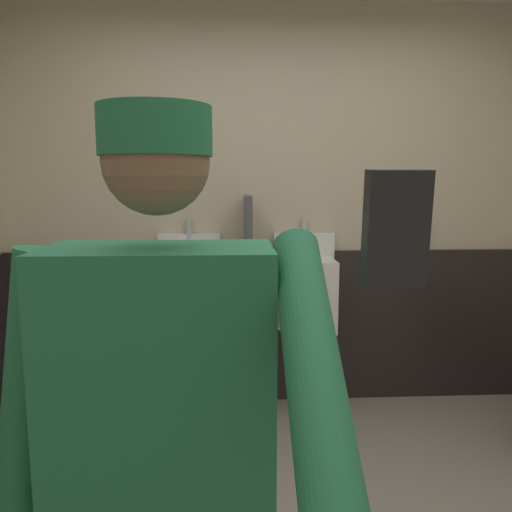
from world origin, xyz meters
TOP-DOWN VIEW (x-y plane):
  - wall_back at (0.00, 1.76)m, footprint 4.14×0.12m
  - wainscot_band_back at (0.00, 1.69)m, footprint 3.54×0.03m
  - urinal_left at (-0.57, 1.54)m, footprint 0.40×0.34m
  - urinal_middle at (0.18, 1.54)m, footprint 0.40×0.34m
  - privacy_divider_panel at (-0.19, 1.47)m, footprint 0.04×0.40m
  - person at (-0.44, -0.63)m, footprint 0.66×0.60m
  - cell_phone at (-0.14, -1.13)m, footprint 0.06×0.03m
  - soap_dispenser at (0.93, 1.66)m, footprint 0.10×0.07m

SIDE VIEW (x-z plane):
  - wainscot_band_back at x=0.00m, z-range 0.00..1.03m
  - urinal_left at x=-0.57m, z-range 0.16..1.40m
  - urinal_middle at x=0.18m, z-range 0.16..1.40m
  - person at x=-0.44m, z-range 0.14..1.76m
  - privacy_divider_panel at x=-0.19m, z-range 0.50..1.40m
  - soap_dispenser at x=0.93m, z-range 1.12..1.30m
  - wall_back at x=0.00m, z-range 0.00..2.60m
  - cell_phone at x=-0.14m, z-range 1.38..1.49m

